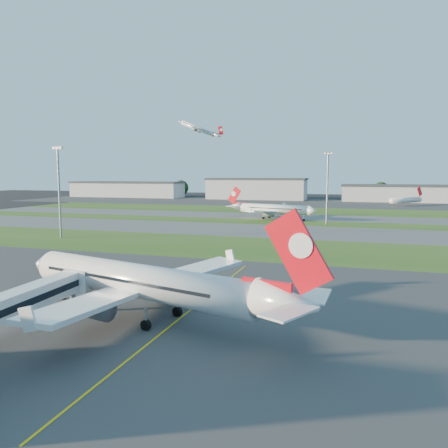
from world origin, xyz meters
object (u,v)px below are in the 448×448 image
at_px(airliner_taxiing, 273,209).
at_px(light_mast_centre, 327,183).
at_px(airliner_parked, 140,282).
at_px(mini_jet_near, 406,200).
at_px(jet_bridge, 7,306).
at_px(light_mast_west, 59,186).

relative_size(airliner_taxiing, light_mast_centre, 1.39).
bearing_deg(airliner_parked, mini_jet_near, 91.91).
height_order(airliner_parked, airliner_taxiing, airliner_parked).
xyz_separation_m(mini_jet_near, light_mast_centre, (-36.44, -109.15, 11.53)).
relative_size(airliner_parked, mini_jet_near, 1.80).
bearing_deg(light_mast_centre, airliner_taxiing, 148.79).
bearing_deg(light_mast_centre, jet_bridge, -101.38).
xyz_separation_m(light_mast_west, light_mast_centre, (70.00, 56.00, 0.00)).
xyz_separation_m(jet_bridge, light_mast_west, (-45.19, 67.24, 10.81)).
bearing_deg(airliner_taxiing, mini_jet_near, -105.88).
xyz_separation_m(airliner_parked, light_mast_centre, (14.90, 111.90, 10.17)).
height_order(airliner_parked, mini_jet_near, airliner_parked).
distance_m(airliner_parked, light_mast_centre, 113.34).
relative_size(jet_bridge, light_mast_centre, 1.04).
relative_size(airliner_parked, airliner_taxiing, 1.15).
bearing_deg(light_mast_west, airliner_taxiing, 55.27).
distance_m(mini_jet_near, light_mast_centre, 115.65).
bearing_deg(airliner_parked, light_mast_west, 149.58).
bearing_deg(airliner_parked, jet_bridge, -116.16).
bearing_deg(airliner_parked, airliner_taxiing, 108.21).
xyz_separation_m(mini_jet_near, light_mast_west, (-106.44, -165.15, 11.53)).
xyz_separation_m(airliner_taxiing, light_mast_centre, (21.96, -13.31, 10.78)).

